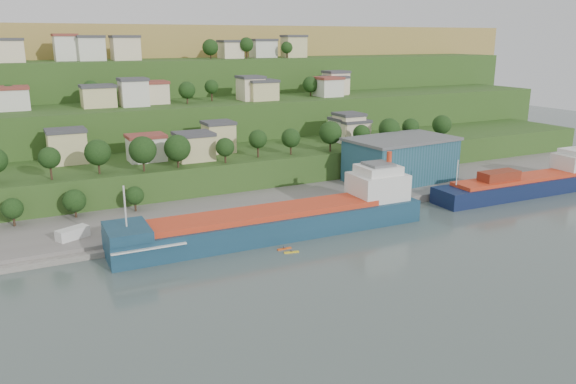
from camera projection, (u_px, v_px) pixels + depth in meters
ground at (335, 241)px, 122.04m from camera, size 500.00×500.00×0.00m
quay at (343, 198)px, 154.85m from camera, size 220.00×26.00×4.00m
pebble_beach at (54, 250)px, 116.89m from camera, size 40.00×18.00×2.40m
hillside at (149, 131)px, 267.01m from camera, size 360.00×210.79×96.00m
cargo_ship_near at (283, 222)px, 125.54m from camera, size 72.21×12.89×18.51m
cargo_ship_far at (528, 185)px, 158.81m from camera, size 57.56×11.15×15.57m
warehouse at (401, 159)px, 164.58m from camera, size 32.49×21.53×12.80m
caravan at (73, 235)px, 117.76m from camera, size 7.17×5.28×3.09m
dinghy at (99, 237)px, 120.06m from camera, size 4.14×2.06×0.79m
kayak_orange at (284, 248)px, 117.36m from camera, size 3.14×0.55×0.78m
kayak_yellow at (292, 252)px, 115.49m from camera, size 3.12×1.18×0.77m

